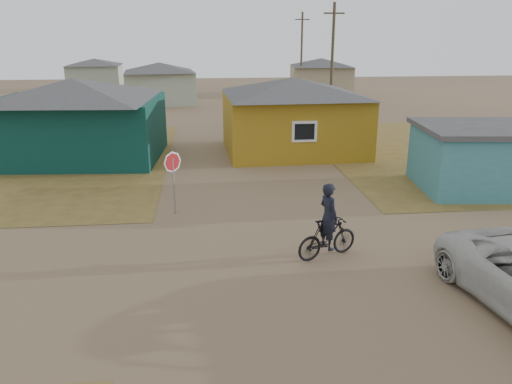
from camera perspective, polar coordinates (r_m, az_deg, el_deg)
The scene contains 12 objects.
ground at distance 13.52m, azimuth 3.99°, elevation -9.06°, with size 120.00×120.00×0.00m, color brown.
grass_ne at distance 30.28m, azimuth 26.58°, elevation 4.28°, with size 20.00×18.00×0.00m, color olive.
house_teal at distance 26.46m, azimuth -19.90°, elevation 7.94°, with size 8.93×7.08×4.00m.
house_yellow at distance 26.60m, azimuth 4.29°, elevation 8.87°, with size 7.72×6.76×3.90m.
shed_turquoise at distance 22.28m, azimuth 25.88°, elevation 3.58°, with size 6.71×4.93×2.60m.
house_pale_west at distance 46.22m, azimuth -10.92°, elevation 12.19°, with size 7.04×6.15×3.60m.
house_beige_east at distance 53.45m, azimuth 7.44°, elevation 13.07°, with size 6.95×6.05×3.60m.
house_pale_north at distance 59.23m, azimuth -17.90°, elevation 12.73°, with size 6.28×5.81×3.40m.
utility_pole_near at distance 35.02m, azimuth 8.68°, elevation 14.37°, with size 1.40×0.20×8.00m.
utility_pole_far at distance 50.84m, azimuth 5.22°, elevation 15.48°, with size 1.40×0.20×8.00m.
stop_sign at distance 17.31m, azimuth -9.49°, elevation 2.72°, with size 0.70×0.29×2.25m.
cyclist at distance 14.14m, azimuth 8.20°, elevation -4.41°, with size 2.00×1.23×2.19m.
Camera 1 is at (-2.17, -11.87, 6.09)m, focal length 35.00 mm.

